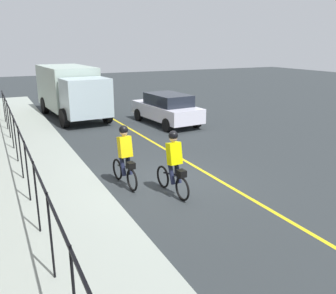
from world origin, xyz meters
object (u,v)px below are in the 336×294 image
at_px(box_truck_background, 71,89).
at_px(cyclist_lead, 125,156).
at_px(patrol_sedan, 167,108).
at_px(cyclist_follow, 174,164).

bearing_deg(box_truck_background, cyclist_lead, -8.33).
xyz_separation_m(patrol_sedan, box_truck_background, (4.09, 3.95, 0.73)).
distance_m(cyclist_lead, patrol_sedan, 8.52).
distance_m(cyclist_follow, patrol_sedan, 9.09).
xyz_separation_m(cyclist_lead, cyclist_follow, (-1.21, -0.97, 0.00)).
height_order(cyclist_follow, box_truck_background, box_truck_background).
height_order(cyclist_lead, box_truck_background, box_truck_background).
bearing_deg(cyclist_lead, box_truck_background, -8.64).
relative_size(cyclist_lead, cyclist_follow, 1.00).
xyz_separation_m(cyclist_lead, box_truck_background, (11.12, -0.86, 0.64)).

